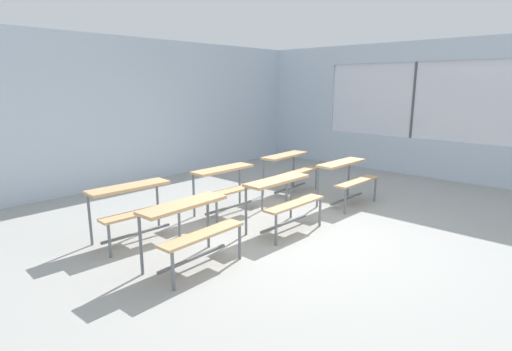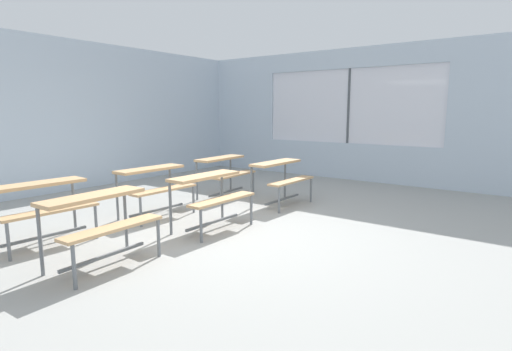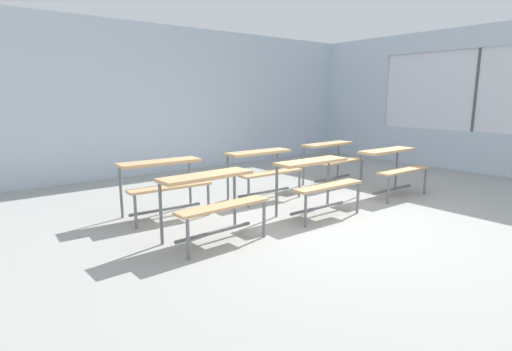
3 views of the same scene
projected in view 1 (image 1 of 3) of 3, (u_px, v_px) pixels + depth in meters
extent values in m
cube|color=#9E9E99|center=(296.00, 239.00, 5.54)|extent=(10.00, 9.00, 0.05)
cube|color=silver|center=(122.00, 112.00, 8.18)|extent=(10.00, 0.12, 3.00)
cube|color=silver|center=(431.00, 158.00, 9.02)|extent=(0.12, 9.00, 0.85)
cube|color=silver|center=(441.00, 50.00, 8.49)|extent=(0.12, 9.00, 0.45)
cube|color=silver|center=(304.00, 97.00, 11.08)|extent=(0.12, 1.90, 1.70)
cube|color=white|center=(414.00, 101.00, 9.07)|extent=(0.02, 4.20, 1.70)
cube|color=#4C5156|center=(414.00, 101.00, 9.07)|extent=(0.06, 0.05, 1.70)
cube|color=tan|center=(183.00, 205.00, 4.57)|extent=(1.11, 0.36, 0.04)
cube|color=tan|center=(203.00, 234.00, 4.43)|extent=(1.11, 0.26, 0.03)
cylinder|color=slate|center=(141.00, 244.00, 4.37)|extent=(0.04, 0.04, 0.72)
cylinder|color=slate|center=(208.00, 221.00, 5.11)|extent=(0.04, 0.04, 0.72)
cylinder|color=slate|center=(173.00, 271.00, 4.06)|extent=(0.04, 0.04, 0.44)
cylinder|color=slate|center=(240.00, 242.00, 4.80)|extent=(0.04, 0.04, 0.44)
cube|color=slate|center=(193.00, 258.00, 4.62)|extent=(1.00, 0.07, 0.03)
cube|color=tan|center=(277.00, 180.00, 5.72)|extent=(1.10, 0.33, 0.04)
cube|color=tan|center=(295.00, 204.00, 5.57)|extent=(1.10, 0.23, 0.03)
cylinder|color=slate|center=(246.00, 210.00, 5.54)|extent=(0.04, 0.04, 0.72)
cylinder|color=slate|center=(291.00, 196.00, 6.25)|extent=(0.04, 0.04, 0.72)
cylinder|color=slate|center=(276.00, 229.00, 5.21)|extent=(0.04, 0.04, 0.44)
cylinder|color=slate|center=(320.00, 212.00, 5.91)|extent=(0.04, 0.04, 0.44)
cube|color=slate|center=(284.00, 224.00, 5.77)|extent=(1.00, 0.05, 0.03)
cube|color=tan|center=(342.00, 163.00, 6.99)|extent=(1.11, 0.34, 0.04)
cube|color=tan|center=(357.00, 182.00, 6.83)|extent=(1.10, 0.24, 0.03)
cylinder|color=slate|center=(317.00, 187.00, 6.81)|extent=(0.04, 0.04, 0.72)
cylinder|color=slate|center=(349.00, 177.00, 7.51)|extent=(0.04, 0.04, 0.72)
cylinder|color=slate|center=(345.00, 201.00, 6.47)|extent=(0.04, 0.04, 0.44)
cylinder|color=slate|center=(375.00, 189.00, 7.17)|extent=(0.04, 0.04, 0.44)
cube|color=slate|center=(347.00, 199.00, 7.03)|extent=(1.00, 0.05, 0.03)
cube|color=tan|center=(129.00, 187.00, 5.35)|extent=(1.11, 0.37, 0.04)
cube|color=tan|center=(142.00, 212.00, 5.19)|extent=(1.11, 0.27, 0.03)
cylinder|color=slate|center=(90.00, 219.00, 5.19)|extent=(0.04, 0.04, 0.72)
cylinder|color=slate|center=(158.00, 203.00, 5.87)|extent=(0.04, 0.04, 0.72)
cylinder|color=slate|center=(109.00, 240.00, 4.84)|extent=(0.04, 0.04, 0.44)
cylinder|color=slate|center=(179.00, 221.00, 5.52)|extent=(0.04, 0.04, 0.44)
cube|color=slate|center=(137.00, 233.00, 5.39)|extent=(1.00, 0.08, 0.03)
cube|color=tan|center=(223.00, 169.00, 6.48)|extent=(1.11, 0.34, 0.04)
cube|color=tan|center=(237.00, 189.00, 6.33)|extent=(1.10, 0.24, 0.03)
cylinder|color=slate|center=(194.00, 195.00, 6.31)|extent=(0.04, 0.04, 0.72)
cylinder|color=slate|center=(240.00, 184.00, 7.01)|extent=(0.04, 0.04, 0.72)
cylinder|color=slate|center=(217.00, 211.00, 5.97)|extent=(0.04, 0.04, 0.44)
cylinder|color=slate|center=(262.00, 197.00, 6.67)|extent=(0.04, 0.04, 0.44)
cube|color=slate|center=(229.00, 207.00, 6.53)|extent=(1.00, 0.05, 0.03)
cube|color=tan|center=(285.00, 155.00, 7.71)|extent=(1.11, 0.37, 0.04)
cube|color=tan|center=(298.00, 172.00, 7.57)|extent=(1.11, 0.27, 0.03)
cylinder|color=slate|center=(263.00, 177.00, 7.51)|extent=(0.04, 0.04, 0.72)
cylinder|color=slate|center=(294.00, 169.00, 8.25)|extent=(0.04, 0.04, 0.72)
cylinder|color=slate|center=(287.00, 189.00, 7.19)|extent=(0.04, 0.04, 0.44)
cylinder|color=slate|center=(316.00, 179.00, 7.94)|extent=(0.04, 0.04, 0.44)
cube|color=slate|center=(290.00, 188.00, 7.76)|extent=(1.00, 0.08, 0.03)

